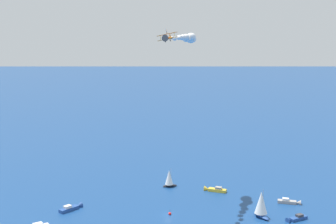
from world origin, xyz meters
The scene contains 11 objects.
ground_plane centered at (0.00, 0.00, 0.00)m, with size 2000.00×2000.00×0.00m, color navy.
motorboat_near_centre centered at (-42.15, -16.19, 0.67)m, with size 6.63×8.24×2.47m.
motorboat_offshore centered at (34.07, 12.22, 0.74)m, with size 4.70×9.73×2.73m.
motorboat_trailing centered at (-36.74, -31.77, 0.68)m, with size 8.98×4.05×2.53m.
motorboat_ahead centered at (-5.41, -31.39, 0.73)m, with size 9.55×3.42×2.71m.
sailboat_mid_cluster centered at (-30.39, -13.51, 4.83)m, with size 7.88×6.87×10.59m.
sailboat_outer_ring_a centered at (13.93, -27.87, 3.76)m, with size 5.89×5.66×8.23m.
marker_buoy centered at (-0.59, -0.31, 0.39)m, with size 1.10×1.10×2.10m.
biplane_lead centered at (-0.02, 0.29, 63.35)m, with size 7.51×7.00×3.68m.
wingwalker_lead centered at (0.40, 0.38, 65.50)m, with size 0.91×0.28×1.79m.
smoke_trail_lead centered at (5.15, -27.29, 63.21)m, with size 9.17×32.73×4.79m.
Camera 1 is at (-71.85, 137.96, 63.43)m, focal length 48.40 mm.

